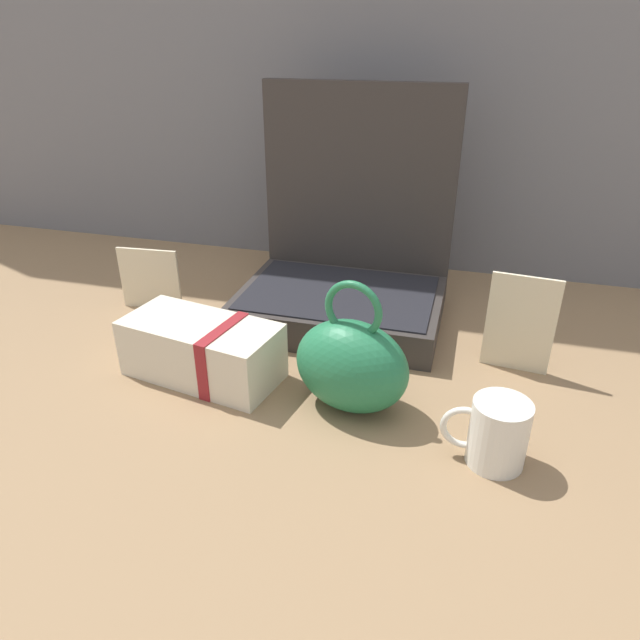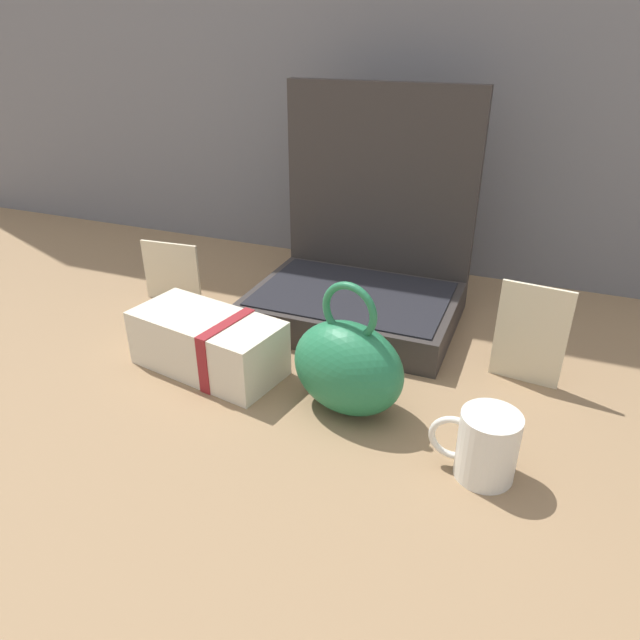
{
  "view_description": "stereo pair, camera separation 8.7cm",
  "coord_description": "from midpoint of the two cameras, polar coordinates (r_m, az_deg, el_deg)",
  "views": [
    {
      "loc": [
        0.18,
        -0.76,
        0.52
      ],
      "look_at": [
        -0.03,
        -0.02,
        0.12
      ],
      "focal_mm": 32.07,
      "sensor_mm": 36.0,
      "label": 1
    },
    {
      "loc": [
        0.26,
        -0.73,
        0.52
      ],
      "look_at": [
        -0.03,
        -0.02,
        0.12
      ],
      "focal_mm": 32.07,
      "sensor_mm": 36.0,
      "label": 2
    }
  ],
  "objects": [
    {
      "name": "poster_card_right",
      "position": [
        0.98,
        17.0,
        -0.45
      ],
      "size": [
        0.11,
        0.02,
        0.17
      ],
      "primitive_type": "cube",
      "rotation": [
        0.0,
        0.0,
        -0.11
      ],
      "color": "beige",
      "rests_on": "ground_plane"
    },
    {
      "name": "cream_toiletry_bag",
      "position": [
        0.97,
        -14.07,
        -3.0
      ],
      "size": [
        0.27,
        0.16,
        0.1
      ],
      "color": "beige",
      "rests_on": "ground_plane"
    },
    {
      "name": "teal_pouch_handbag",
      "position": [
        0.85,
        0.24,
        -4.56
      ],
      "size": [
        0.2,
        0.15,
        0.21
      ],
      "color": "#237247",
      "rests_on": "ground_plane"
    },
    {
      "name": "coffee_mug",
      "position": [
        0.79,
        14.15,
        -10.98
      ],
      "size": [
        0.11,
        0.08,
        0.09
      ],
      "color": "silver",
      "rests_on": "ground_plane"
    },
    {
      "name": "ground_plane",
      "position": [
        0.94,
        -0.83,
        -6.47
      ],
      "size": [
        6.0,
        6.0,
        0.0
      ],
      "primitive_type": "plane",
      "color": "#8C6D4C"
    },
    {
      "name": "info_card_left",
      "position": [
        1.22,
        -18.59,
        3.83
      ],
      "size": [
        0.13,
        0.02,
        0.13
      ],
      "primitive_type": "cube",
      "rotation": [
        0.0,
        0.0,
        0.08
      ],
      "color": "beige",
      "rests_on": "ground_plane"
    },
    {
      "name": "open_suitcase",
      "position": [
        1.13,
        0.47,
        5.42
      ],
      "size": [
        0.39,
        0.3,
        0.43
      ],
      "color": "#332D2B",
      "rests_on": "ground_plane"
    }
  ]
}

